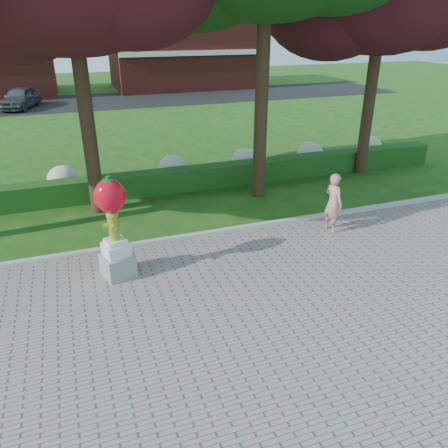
% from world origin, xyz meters
% --- Properties ---
extents(ground, '(100.00, 100.00, 0.00)m').
position_xyz_m(ground, '(0.00, 0.00, 0.00)').
color(ground, '#194A12').
rests_on(ground, ground).
extents(walkway, '(40.00, 14.00, 0.04)m').
position_xyz_m(walkway, '(0.00, -4.00, 0.02)').
color(walkway, gray).
rests_on(walkway, ground).
extents(curb, '(40.00, 0.18, 0.15)m').
position_xyz_m(curb, '(0.00, 3.00, 0.07)').
color(curb, '#ADADA5').
rests_on(curb, ground).
extents(lawn_hedge, '(24.00, 0.70, 0.80)m').
position_xyz_m(lawn_hedge, '(0.00, 7.00, 0.40)').
color(lawn_hedge, '#1F4213').
rests_on(lawn_hedge, ground).
extents(hydrangea_row, '(20.10, 1.10, 0.99)m').
position_xyz_m(hydrangea_row, '(0.57, 8.00, 0.55)').
color(hydrangea_row, '#BFBE92').
rests_on(hydrangea_row, ground).
extents(street, '(50.00, 8.00, 0.02)m').
position_xyz_m(street, '(0.00, 28.00, 0.01)').
color(street, black).
rests_on(street, ground).
extents(building_right, '(12.00, 8.00, 6.40)m').
position_xyz_m(building_right, '(8.00, 34.00, 3.20)').
color(building_right, maroon).
rests_on(building_right, ground).
extents(hydrant_sculpture, '(0.86, 0.86, 2.54)m').
position_xyz_m(hydrant_sculpture, '(-1.89, 1.65, 1.38)').
color(hydrant_sculpture, gray).
rests_on(hydrant_sculpture, walkway).
extents(woman, '(0.53, 0.71, 1.76)m').
position_xyz_m(woman, '(4.34, 2.09, 0.92)').
color(woman, tan).
rests_on(woman, walkway).
extents(parked_car, '(3.04, 4.64, 1.47)m').
position_xyz_m(parked_car, '(-5.49, 26.74, 0.75)').
color(parked_car, '#45484E').
rests_on(parked_car, street).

